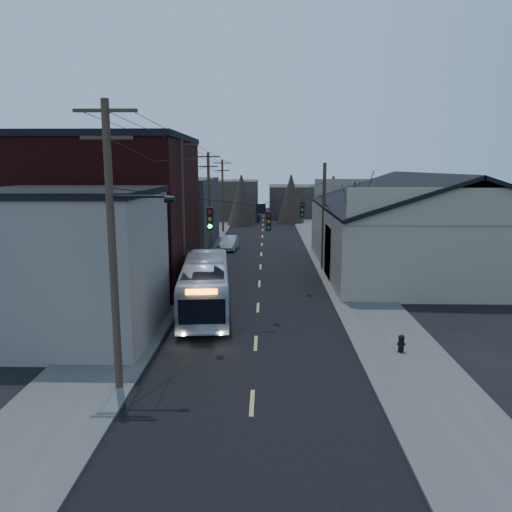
{
  "coord_description": "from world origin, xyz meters",
  "views": [
    {
      "loc": [
        0.49,
        -14.38,
        8.25
      ],
      "look_at": [
        -0.13,
        14.6,
        3.0
      ],
      "focal_mm": 35.0,
      "sensor_mm": 36.0,
      "label": 1
    }
  ],
  "objects": [
    {
      "name": "building_far_right",
      "position": [
        7.0,
        70.0,
        2.5
      ],
      "size": [
        12.0,
        14.0,
        5.0
      ],
      "primitive_type": "cube",
      "color": "#342D29",
      "rests_on": "ground"
    },
    {
      "name": "parked_car",
      "position": [
        -3.23,
        34.65,
        0.7
      ],
      "size": [
        1.72,
        4.3,
        1.39
      ],
      "primitive_type": "imported",
      "rotation": [
        0.0,
        0.0,
        -0.06
      ],
      "color": "#A5A6AC",
      "rests_on": "ground"
    },
    {
      "name": "ground",
      "position": [
        0.0,
        0.0,
        0.0
      ],
      "size": [
        160.0,
        160.0,
        0.0
      ],
      "primitive_type": "plane",
      "color": "black",
      "rests_on": "ground"
    },
    {
      "name": "building_clapboard",
      "position": [
        -9.0,
        9.0,
        3.5
      ],
      "size": [
        8.0,
        8.0,
        7.0
      ],
      "primitive_type": "cube",
      "color": "gray",
      "rests_on": "ground"
    },
    {
      "name": "utility_lines",
      "position": [
        -3.11,
        24.14,
        4.95
      ],
      "size": [
        11.24,
        45.28,
        10.5
      ],
      "color": "#382B1E",
      "rests_on": "ground"
    },
    {
      "name": "sidewalk_left",
      "position": [
        -6.5,
        30.0,
        0.06
      ],
      "size": [
        4.0,
        110.0,
        0.12
      ],
      "primitive_type": "cube",
      "color": "#474744",
      "rests_on": "ground"
    },
    {
      "name": "road_surface",
      "position": [
        0.0,
        30.0,
        0.01
      ],
      "size": [
        9.0,
        110.0,
        0.02
      ],
      "primitive_type": "cube",
      "color": "black",
      "rests_on": "ground"
    },
    {
      "name": "bare_tree",
      "position": [
        6.5,
        20.0,
        3.6
      ],
      "size": [
        0.4,
        0.4,
        7.2
      ],
      "primitive_type": "cone",
      "color": "black",
      "rests_on": "ground"
    },
    {
      "name": "sidewalk_right",
      "position": [
        6.5,
        30.0,
        0.06
      ],
      "size": [
        4.0,
        110.0,
        0.12
      ],
      "primitive_type": "cube",
      "color": "#474744",
      "rests_on": "ground"
    },
    {
      "name": "bus",
      "position": [
        -3.0,
        13.25,
        1.51
      ],
      "size": [
        3.53,
        11.06,
        3.03
      ],
      "primitive_type": "imported",
      "rotation": [
        0.0,
        0.0,
        3.23
      ],
      "color": "silver",
      "rests_on": "ground"
    },
    {
      "name": "warehouse",
      "position": [
        13.0,
        25.0,
        2.7
      ],
      "size": [
        16.16,
        20.6,
        7.73
      ],
      "color": "gray",
      "rests_on": "ground"
    },
    {
      "name": "building_left_far",
      "position": [
        -9.5,
        36.0,
        3.5
      ],
      "size": [
        9.0,
        14.0,
        7.0
      ],
      "primitive_type": "cube",
      "color": "#342D29",
      "rests_on": "ground"
    },
    {
      "name": "building_far_left",
      "position": [
        -6.0,
        65.0,
        3.0
      ],
      "size": [
        10.0,
        12.0,
        6.0
      ],
      "primitive_type": "cube",
      "color": "#342D29",
      "rests_on": "ground"
    },
    {
      "name": "fire_hydrant",
      "position": [
        6.47,
        6.75,
        0.55
      ],
      "size": [
        0.39,
        0.27,
        0.8
      ],
      "rotation": [
        0.0,
        0.0,
        -0.23
      ],
      "color": "black",
      "rests_on": "sidewalk_right"
    },
    {
      "name": "building_brick",
      "position": [
        -10.0,
        20.0,
        5.0
      ],
      "size": [
        10.0,
        12.0,
        10.0
      ],
      "primitive_type": "cube",
      "color": "black",
      "rests_on": "ground"
    }
  ]
}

